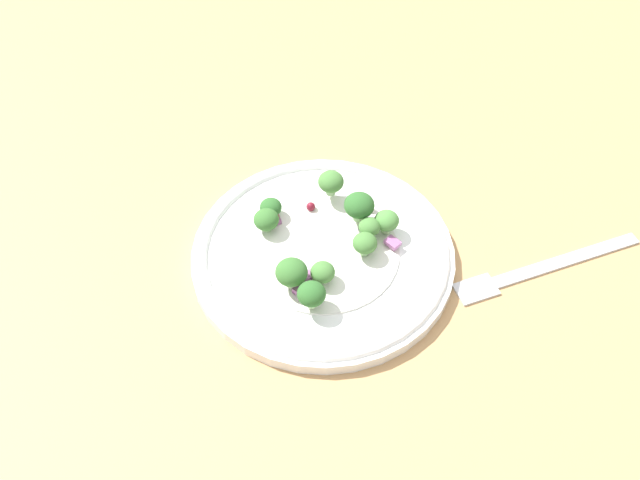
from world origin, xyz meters
TOP-DOWN VIEW (x-y plane):
  - ground_plane at (0.00, 0.00)cm, footprint 180.00×180.00cm
  - plate at (-0.30, 1.03)cm, footprint 23.78×23.78cm
  - dressing_pool at (-0.30, 1.03)cm, footprint 13.79×13.79cm
  - broccoli_floret_0 at (4.55, 5.22)cm, footprint 2.25×2.25cm
  - broccoli_floret_1 at (1.82, 5.38)cm, footprint 2.80×2.80cm
  - broccoli_floret_2 at (3.58, 2.01)cm, footprint 2.20×2.20cm
  - broccoli_floret_3 at (-5.73, 1.50)cm, footprint 2.34×2.34cm
  - broccoli_floret_4 at (3.37, 3.86)cm, footprint 1.96×1.96cm
  - broccoli_floret_5 at (-1.68, 7.37)cm, footprint 2.44×2.44cm
  - broccoli_floret_6 at (1.20, -2.16)cm, footprint 2.13×2.13cm
  - broccoli_floret_7 at (1.31, -5.00)cm, footprint 2.44×2.44cm
  - broccoli_floret_8 at (-6.03, 3.15)cm, footprint 2.05×2.05cm
  - broccoli_floret_9 at (-1.09, -3.57)cm, footprint 2.78×2.78cm
  - cranberry_0 at (-2.89, 5.25)cm, footprint 0.85×0.85cm
  - cranberry_1 at (-5.36, 2.54)cm, footprint 0.88×0.88cm
  - cranberry_2 at (2.10, 7.26)cm, footprint 0.91×0.91cm
  - onion_bit_0 at (-5.33, 2.55)cm, footprint 1.26×1.25cm
  - onion_bit_1 at (5.65, 3.74)cm, footprint 1.61×1.44cm
  - onion_bit_2 at (-0.25, -4.07)cm, footprint 1.56×1.36cm
  - onion_bit_3 at (0.21, -2.22)cm, footprint 1.43×1.41cm
  - fork at (18.52, 6.96)cm, footprint 15.04×13.77cm

SIDE VIEW (x-z plane):
  - ground_plane at x=0.00cm, z-range -2.00..0.00cm
  - fork at x=18.52cm, z-range 0.00..0.50cm
  - plate at x=-0.30cm, z-range 0.01..1.71cm
  - dressing_pool at x=-0.30cm, z-range 1.20..1.40cm
  - onion_bit_0 at x=-5.33cm, z-range 1.36..1.95cm
  - onion_bit_2 at x=-0.25cm, z-range 1.44..2.01cm
  - cranberry_0 at x=-2.89cm, z-range 1.31..2.16cm
  - onion_bit_3 at x=0.21cm, z-range 1.60..1.96cm
  - onion_bit_1 at x=5.65cm, z-range 1.67..2.12cm
  - cranberry_2 at x=2.10cm, z-range 1.61..2.53cm
  - cranberry_1 at x=-5.36cm, z-range 1.66..2.54cm
  - broccoli_floret_8 at x=-6.03cm, z-range 1.44..3.51cm
  - broccoli_floret_6 at x=1.20cm, z-range 1.49..3.65cm
  - broccoli_floret_3 at x=-5.73cm, z-range 1.44..3.81cm
  - broccoli_floret_2 at x=3.58cm, z-range 1.71..3.94cm
  - broccoli_floret_0 at x=4.55cm, z-range 1.68..3.97cm
  - broccoli_floret_4 at x=3.37cm, z-range 1.93..3.91cm
  - broccoli_floret_7 at x=1.31cm, z-range 1.91..4.38cm
  - broccoli_floret_9 at x=-1.09cm, z-range 1.78..4.59cm
  - broccoli_floret_5 at x=-1.68cm, z-range 2.22..4.69cm
  - broccoli_floret_1 at x=1.82cm, z-range 2.18..5.02cm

